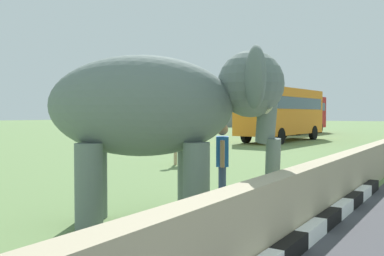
# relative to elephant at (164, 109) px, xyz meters

# --- Properties ---
(barrier_parapet) EXTENTS (28.00, 0.36, 1.00)m
(barrier_parapet) POSITION_rel_elephant_xyz_m (-0.51, -2.15, -1.43)
(barrier_parapet) COLOR tan
(barrier_parapet) RESTS_ON ground_plane
(elephant) EXTENTS (3.75, 3.90, 2.94)m
(elephant) POSITION_rel_elephant_xyz_m (0.00, 0.00, 0.00)
(elephant) COLOR slate
(elephant) RESTS_ON ground_plane
(person_handler) EXTENTS (0.63, 0.41, 1.66)m
(person_handler) POSITION_rel_elephant_xyz_m (1.52, -0.28, -1.00)
(person_handler) COLOR navy
(person_handler) RESTS_ON ground_plane
(bus_orange) EXTENTS (8.94, 2.96, 3.50)m
(bus_orange) POSITION_rel_elephant_xyz_m (21.40, 6.17, 0.15)
(bus_orange) COLOR orange
(bus_orange) RESTS_ON ground_plane
(bus_red) EXTENTS (9.16, 2.79, 3.50)m
(bus_red) POSITION_rel_elephant_xyz_m (32.55, 8.93, 0.15)
(bus_red) COLOR #B21E1E
(bus_red) RESTS_ON ground_plane
(cow_near) EXTENTS (1.92, 0.78, 1.23)m
(cow_near) POSITION_rel_elephant_xyz_m (7.07, 4.29, -1.06)
(cow_near) COLOR tan
(cow_near) RESTS_ON ground_plane
(hill_east) EXTENTS (28.77, 23.01, 12.57)m
(hill_east) POSITION_rel_elephant_xyz_m (52.49, 32.78, -1.93)
(hill_east) COLOR slate
(hill_east) RESTS_ON ground_plane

